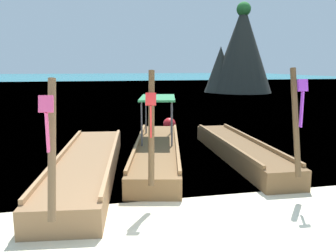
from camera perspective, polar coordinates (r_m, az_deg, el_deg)
The scene contains 7 objects.
ground at distance 5.66m, azimuth 9.08°, elevation -19.45°, with size 120.00×120.00×0.00m, color beige.
sea_water at distance 66.74m, azimuth -10.45°, elevation 7.51°, with size 120.00×120.00×0.00m, color #147A89.
longtail_boat_pink_ribbon at distance 8.96m, azimuth -13.36°, elevation -6.47°, with size 2.13×7.08×2.60m.
longtail_boat_red_ribbon at distance 10.12m, azimuth -1.83°, elevation -4.05°, with size 2.52×6.67×2.70m.
longtail_boat_violet_ribbon at distance 10.50m, azimuth 11.85°, elevation -3.95°, with size 1.26×6.30×2.74m.
karst_rock at distance 36.85m, azimuth 11.85°, elevation 12.19°, with size 6.89×6.27×9.15m.
mooring_buoy_near at distance 14.80m, azimuth 0.23°, elevation 0.32°, with size 0.55×0.55×0.55m.
Camera 1 is at (-1.83, -4.58, 2.78)m, focal length 36.46 mm.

